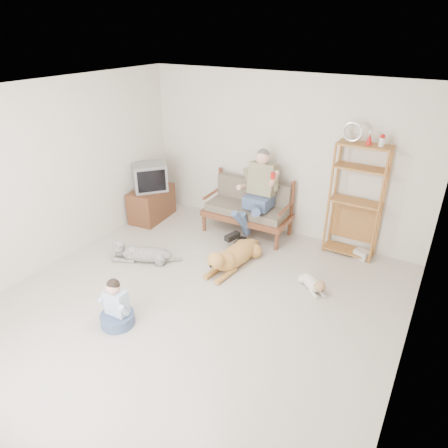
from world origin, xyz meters
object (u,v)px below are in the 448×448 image
Objects in this scene: tv_stand at (152,203)px; golden_retriever at (233,256)px; etagere at (356,200)px; loveseat at (249,206)px.

tv_stand is 0.65× the size of golden_retriever.
etagere is 2.06m from golden_retriever.
loveseat reaches higher than golden_retriever.
tv_stand is (-1.83, -0.46, -0.19)m from loveseat.
tv_stand reaches higher than golden_retriever.
tv_stand is at bearing -167.54° from loveseat.
etagere is at bearing 4.13° from tv_stand.
loveseat is at bearing -174.62° from etagere.
golden_retriever is at bearing -23.34° from tv_stand.
etagere reaches higher than loveseat.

